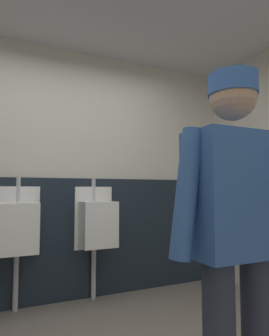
% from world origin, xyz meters
% --- Properties ---
extents(wall_back, '(4.75, 0.12, 2.61)m').
position_xyz_m(wall_back, '(0.00, 1.66, 1.31)').
color(wall_back, beige).
rests_on(wall_back, ground_plane).
extents(wainscot_band_back, '(4.15, 0.03, 1.24)m').
position_xyz_m(wainscot_band_back, '(0.00, 1.59, 0.62)').
color(wainscot_band_back, '#19232D').
rests_on(wainscot_band_back, ground_plane).
extents(urinal_middle, '(0.40, 0.34, 1.24)m').
position_xyz_m(urinal_middle, '(-0.35, 1.44, 0.78)').
color(urinal_middle, white).
rests_on(urinal_middle, ground_plane).
extents(urinal_right, '(0.40, 0.34, 1.24)m').
position_xyz_m(urinal_right, '(0.40, 1.44, 0.78)').
color(urinal_right, white).
rests_on(urinal_right, ground_plane).
extents(person, '(0.66, 0.60, 1.66)m').
position_xyz_m(person, '(0.46, -0.47, 0.98)').
color(person, '#2D3342').
rests_on(person, ground_plane).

